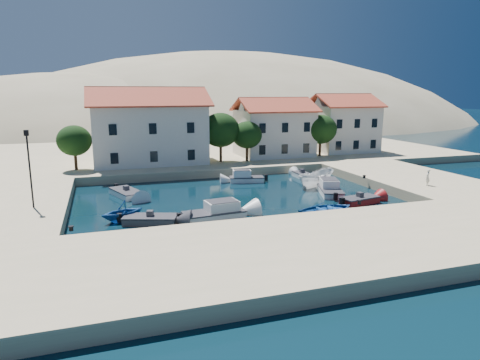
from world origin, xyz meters
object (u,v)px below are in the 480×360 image
(building_mid, at_px, (274,126))
(pedestrian, at_px, (428,177))
(building_left, at_px, (148,125))
(boat_east, at_px, (316,187))
(lamppost, at_px, (29,162))
(building_right, at_px, (343,122))
(cabin_cruiser_south, at_px, (214,213))
(rowboat_south, at_px, (327,214))
(cabin_cruiser_east, at_px, (330,189))

(building_mid, height_order, pedestrian, building_mid)
(pedestrian, bearing_deg, building_left, -80.24)
(boat_east, bearing_deg, building_mid, -30.64)
(pedestrian, bearing_deg, lamppost, -41.88)
(building_mid, height_order, boat_east, building_mid)
(building_right, relative_size, lamppost, 1.52)
(cabin_cruiser_south, height_order, rowboat_south, cabin_cruiser_south)
(cabin_cruiser_east, height_order, boat_east, cabin_cruiser_east)
(building_left, distance_m, rowboat_south, 29.15)
(building_mid, bearing_deg, lamppost, -144.55)
(rowboat_south, relative_size, cabin_cruiser_east, 0.95)
(lamppost, bearing_deg, building_mid, 35.45)
(rowboat_south, height_order, cabin_cruiser_east, cabin_cruiser_east)
(building_mid, bearing_deg, rowboat_south, -103.01)
(lamppost, height_order, cabin_cruiser_east, lamppost)
(building_left, height_order, cabin_cruiser_east, building_left)
(building_left, xyz_separation_m, boat_east, (15.88, -16.24, -5.94))
(building_right, distance_m, lamppost, 46.98)
(building_right, bearing_deg, lamppost, -152.07)
(cabin_cruiser_east, bearing_deg, pedestrian, -91.46)
(building_right, height_order, pedestrian, building_right)
(rowboat_south, xyz_separation_m, boat_east, (4.12, 9.77, 0.00))
(building_right, height_order, rowboat_south, building_right)
(rowboat_south, bearing_deg, lamppost, 64.68)
(building_mid, bearing_deg, building_right, 4.76)
(building_left, relative_size, boat_east, 2.80)
(building_mid, bearing_deg, building_left, -176.82)
(building_mid, relative_size, building_right, 1.11)
(building_left, height_order, lamppost, building_left)
(cabin_cruiser_south, bearing_deg, cabin_cruiser_east, 12.76)
(building_left, relative_size, cabin_cruiser_south, 2.83)
(building_left, height_order, pedestrian, building_left)
(rowboat_south, height_order, pedestrian, pedestrian)
(building_left, height_order, cabin_cruiser_south, building_left)
(rowboat_south, xyz_separation_m, cabin_cruiser_east, (3.90, 6.41, 0.48))
(cabin_cruiser_east, distance_m, pedestrian, 9.62)
(building_left, xyz_separation_m, cabin_cruiser_south, (2.35, -24.23, -5.46))
(building_left, relative_size, building_mid, 1.40)
(cabin_cruiser_south, distance_m, rowboat_south, 9.58)
(lamppost, xyz_separation_m, boat_east, (27.38, 3.76, -4.75))
(building_mid, distance_m, rowboat_south, 28.21)
(pedestrian, bearing_deg, building_mid, -111.83)
(building_right, height_order, lamppost, building_right)
(building_right, relative_size, rowboat_south, 1.87)
(cabin_cruiser_south, distance_m, pedestrian, 22.27)
(cabin_cruiser_south, xyz_separation_m, cabin_cruiser_east, (13.30, 4.63, -0.00))
(building_left, relative_size, lamppost, 2.36)
(building_left, bearing_deg, cabin_cruiser_south, -84.45)
(rowboat_south, distance_m, pedestrian, 13.26)
(building_left, distance_m, pedestrian, 33.91)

